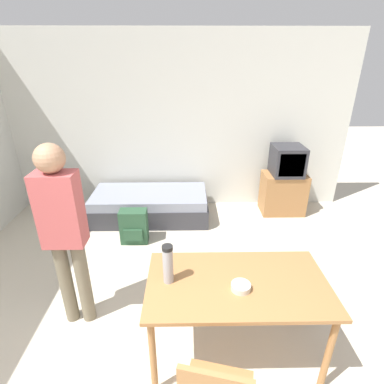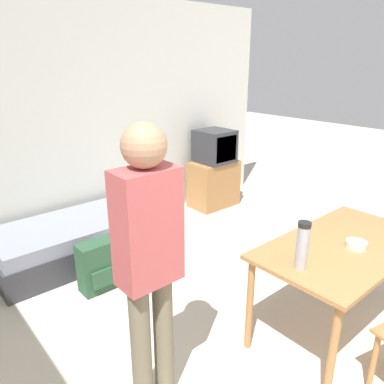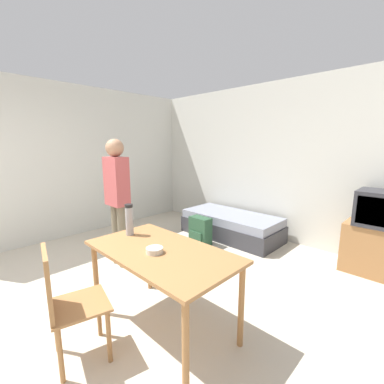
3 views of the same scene
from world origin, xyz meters
name	(u,v)px [view 2 (image 2 of 3)]	position (x,y,z in m)	size (l,w,h in m)	color
wall_back	(70,123)	(0.00, 3.90, 1.35)	(5.77, 0.06, 2.70)	silver
daybed	(81,238)	(-0.24, 3.38, 0.21)	(1.77, 0.82, 0.43)	#333338
tv	(214,171)	(1.87, 3.54, 0.51)	(0.66, 0.47, 1.10)	#9E6B3D
dining_table	(343,255)	(0.72, 1.00, 0.67)	(1.37, 0.76, 0.76)	#9E6B3D
person_standing	(149,255)	(-0.69, 1.40, 1.02)	(0.34, 0.23, 1.73)	#6B604C
thermos_flask	(303,244)	(0.20, 1.02, 0.93)	(0.08, 0.08, 0.32)	#99999E
mate_bowl	(356,244)	(0.73, 0.92, 0.79)	(0.14, 0.14, 0.05)	beige
backpack	(99,266)	(-0.38, 2.71, 0.23)	(0.36, 0.23, 0.47)	#284C33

